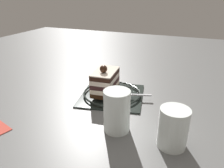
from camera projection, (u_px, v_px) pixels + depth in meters
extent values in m
plane|color=#545453|center=(113.00, 100.00, 0.72)|extent=(2.40, 2.40, 0.00)
cube|color=black|center=(112.00, 95.00, 0.75)|extent=(0.25, 0.25, 0.01)
torus|color=black|center=(112.00, 93.00, 0.74)|extent=(0.23, 0.23, 0.01)
cube|color=#372010|center=(105.00, 90.00, 0.74)|extent=(0.12, 0.08, 0.02)
cube|color=#FCE4C5|center=(105.00, 86.00, 0.73)|extent=(0.12, 0.08, 0.02)
cube|color=#361B1A|center=(105.00, 82.00, 0.73)|extent=(0.12, 0.08, 0.02)
cube|color=beige|center=(105.00, 78.00, 0.72)|extent=(0.12, 0.08, 0.02)
cube|color=black|center=(105.00, 74.00, 0.71)|extent=(0.12, 0.08, 0.02)
cube|color=#F0E2CD|center=(105.00, 71.00, 0.71)|extent=(0.12, 0.08, 0.00)
sphere|color=black|center=(103.00, 69.00, 0.69)|extent=(0.02, 0.02, 0.02)
cube|color=silver|center=(142.00, 95.00, 0.72)|extent=(0.03, 0.06, 0.00)
cube|color=silver|center=(130.00, 95.00, 0.72)|extent=(0.01, 0.02, 0.00)
cube|color=silver|center=(124.00, 94.00, 0.72)|extent=(0.01, 0.03, 0.00)
cube|color=silver|center=(124.00, 94.00, 0.72)|extent=(0.01, 0.03, 0.00)
cube|color=silver|center=(124.00, 95.00, 0.72)|extent=(0.01, 0.03, 0.00)
cube|color=silver|center=(124.00, 95.00, 0.72)|extent=(0.01, 0.03, 0.00)
cylinder|color=white|center=(173.00, 128.00, 0.49)|extent=(0.07, 0.07, 0.10)
cylinder|color=black|center=(172.00, 133.00, 0.50)|extent=(0.06, 0.06, 0.06)
cylinder|color=white|center=(117.00, 111.00, 0.55)|extent=(0.07, 0.07, 0.11)
cylinder|color=black|center=(117.00, 118.00, 0.56)|extent=(0.06, 0.06, 0.06)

